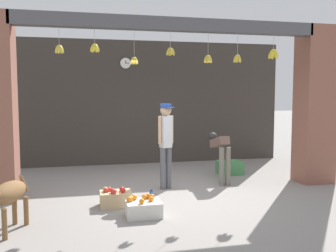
% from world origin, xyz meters
% --- Properties ---
extents(ground_plane, '(60.00, 60.00, 0.00)m').
position_xyz_m(ground_plane, '(0.00, 0.00, 0.00)').
color(ground_plane, gray).
extents(shop_back_wall, '(7.62, 0.12, 3.29)m').
position_xyz_m(shop_back_wall, '(0.00, 3.25, 1.65)').
color(shop_back_wall, '#38332D').
rests_on(shop_back_wall, ground_plane).
extents(shop_pillar_right, '(0.70, 0.60, 3.29)m').
position_xyz_m(shop_pillar_right, '(3.16, 0.30, 1.65)').
color(shop_pillar_right, brown).
rests_on(shop_pillar_right, ground_plane).
extents(storefront_awning, '(5.72, 0.28, 0.87)m').
position_xyz_m(storefront_awning, '(0.01, 0.12, 3.14)').
color(storefront_awning, '#4C4C51').
extents(dog, '(0.54, 1.04, 0.76)m').
position_xyz_m(dog, '(-2.67, -1.42, 0.53)').
color(dog, brown).
rests_on(dog, ground_plane).
extents(shopkeeper, '(0.33, 0.30, 1.69)m').
position_xyz_m(shopkeeper, '(-0.06, 0.41, 1.01)').
color(shopkeeper, '#56565B').
rests_on(shopkeeper, ground_plane).
extents(worker_stooping, '(0.27, 0.80, 1.04)m').
position_xyz_m(worker_stooping, '(1.17, 0.61, 0.69)').
color(worker_stooping, '#6B665B').
rests_on(worker_stooping, ground_plane).
extents(fruit_crate_oranges, '(0.54, 0.43, 0.31)m').
position_xyz_m(fruit_crate_oranges, '(-0.76, -1.13, 0.13)').
color(fruit_crate_oranges, silver).
rests_on(fruit_crate_oranges, ground_plane).
extents(fruit_crate_apples, '(0.53, 0.37, 0.33)m').
position_xyz_m(fruit_crate_apples, '(-1.14, -0.52, 0.14)').
color(fruit_crate_apples, tan).
rests_on(fruit_crate_apples, ground_plane).
extents(produce_box_green, '(0.56, 0.42, 0.31)m').
position_xyz_m(produce_box_green, '(1.71, 1.41, 0.15)').
color(produce_box_green, '#42844C').
rests_on(produce_box_green, ground_plane).
extents(water_bottle, '(0.08, 0.08, 0.23)m').
position_xyz_m(water_bottle, '(-0.51, -0.47, 0.11)').
color(water_bottle, '#2D60AD').
rests_on(water_bottle, ground_plane).
extents(wall_clock, '(0.29, 0.03, 0.29)m').
position_xyz_m(wall_clock, '(-0.53, 3.18, 2.69)').
color(wall_clock, black).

